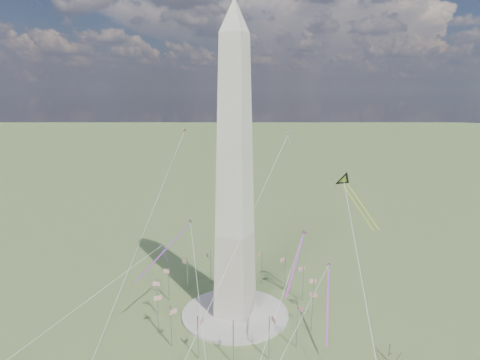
% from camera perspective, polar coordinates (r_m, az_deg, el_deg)
% --- Properties ---
extents(ground, '(2000.00, 2000.00, 0.00)m').
position_cam_1_polar(ground, '(151.28, -0.64, -17.53)').
color(ground, '#4A6331').
rests_on(ground, ground).
extents(plaza, '(36.00, 36.00, 0.80)m').
position_cam_1_polar(plaza, '(151.08, -0.64, -17.39)').
color(plaza, '#A8A499').
rests_on(plaza, ground).
extents(washington_monument, '(15.56, 15.56, 100.00)m').
position_cam_1_polar(washington_monument, '(134.36, -0.69, 0.58)').
color(washington_monument, '#C2B1A3').
rests_on(washington_monument, plaza).
extents(flagpole_ring, '(54.40, 54.40, 13.00)m').
position_cam_1_polar(flagpole_ring, '(147.84, -0.65, -15.07)').
color(flagpole_ring, '#B6B8BD').
rests_on(flagpole_ring, ground).
extents(tree_near, '(8.38, 8.38, 14.66)m').
position_cam_1_polar(tree_near, '(118.51, 19.13, -21.44)').
color(tree_near, '#453B2A').
rests_on(tree_near, ground).
extents(kite_delta_black, '(15.82, 15.07, 14.65)m').
position_cam_1_polar(kite_delta_black, '(137.43, 13.91, -0.40)').
color(kite_delta_black, black).
rests_on(kite_delta_black, ground).
extents(kite_diamond_purple, '(1.93, 3.43, 10.71)m').
position_cam_1_polar(kite_diamond_purple, '(162.62, -10.00, -8.61)').
color(kite_diamond_purple, navy).
rests_on(kite_diamond_purple, ground).
extents(kite_streamer_left, '(1.77, 18.91, 12.99)m').
position_cam_1_polar(kite_streamer_left, '(124.11, 7.71, -9.89)').
color(kite_streamer_left, '#FF3128').
rests_on(kite_streamer_left, ground).
extents(kite_streamer_mid, '(9.36, 20.93, 15.12)m').
position_cam_1_polar(kite_streamer_mid, '(139.62, -9.01, -8.13)').
color(kite_streamer_mid, '#FF3128').
rests_on(kite_streamer_mid, ground).
extents(kite_streamer_right, '(6.06, 23.32, 16.16)m').
position_cam_1_polar(kite_streamer_right, '(139.41, 11.66, -14.28)').
color(kite_streamer_right, '#FF3128').
rests_on(kite_streamer_right, ground).
extents(kite_small_red, '(1.26, 1.89, 4.06)m').
position_cam_1_polar(kite_small_red, '(187.51, -7.36, 6.47)').
color(kite_small_red, red).
rests_on(kite_small_red, ground).
extents(kite_small_white, '(1.59, 2.38, 5.08)m').
position_cam_1_polar(kite_small_white, '(169.59, 6.53, 6.12)').
color(kite_small_white, silver).
rests_on(kite_small_white, ground).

